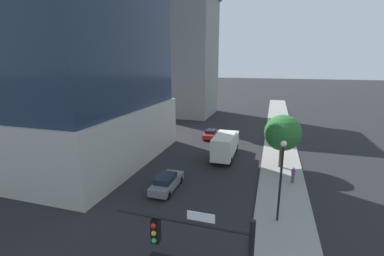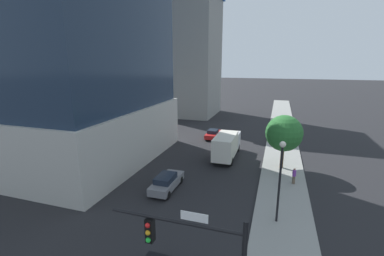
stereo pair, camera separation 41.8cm
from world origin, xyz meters
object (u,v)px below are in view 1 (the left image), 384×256
construction_building (183,45)px  street_lamp (281,170)px  pedestrian_purple_shirt (293,175)px  car_gray (167,182)px  car_red (211,134)px  traffic_light_pole (204,254)px  street_tree (283,133)px  box_truck (225,144)px

construction_building → street_lamp: size_ratio=6.16×
pedestrian_purple_shirt → car_gray: bearing=-157.4°
construction_building → car_gray: construction_building is taller
car_red → construction_building: bearing=120.7°
traffic_light_pole → street_tree: 21.19m
traffic_light_pole → street_lamp: street_lamp is taller
car_red → box_truck: bearing=-65.5°
car_red → pedestrian_purple_shirt: bearing=-50.1°
construction_building → box_truck: 32.83m
box_truck → pedestrian_purple_shirt: size_ratio=4.86×
street_tree → pedestrian_purple_shirt: 5.13m
traffic_light_pole → pedestrian_purple_shirt: traffic_light_pole is taller
construction_building → traffic_light_pole: (17.47, -48.65, -11.09)m
traffic_light_pole → car_gray: bearing=118.6°
construction_building → pedestrian_purple_shirt: (22.04, -31.62, -14.35)m
construction_building → car_red: 25.63m
traffic_light_pole → street_tree: bearing=80.6°
construction_building → car_red: bearing=-59.3°
street_lamp → car_red: bearing=115.5°
construction_building → street_tree: construction_building is taller
traffic_light_pole → pedestrian_purple_shirt: bearing=75.0°
street_tree → car_red: bearing=136.5°
street_lamp → car_gray: bearing=166.4°
construction_building → street_tree: 36.50m
street_lamp → car_gray: street_lamp is taller
car_gray → pedestrian_purple_shirt: (11.29, 4.71, 0.18)m
car_gray → pedestrian_purple_shirt: bearing=22.6°
traffic_light_pole → street_lamp: size_ratio=0.96×
street_lamp → traffic_light_pole: bearing=-107.3°
car_red → box_truck: size_ratio=0.54×
pedestrian_purple_shirt → traffic_light_pole: bearing=-105.0°
car_red → street_lamp: bearing=-64.5°
traffic_light_pole → box_truck: 22.81m
street_lamp → street_tree: 10.98m
traffic_light_pole → street_tree: (3.45, 20.91, -0.12)m
car_red → car_gray: 18.23m
street_tree → car_red: size_ratio=1.42×
traffic_light_pole → street_tree: street_tree is taller
street_tree → car_gray: 13.73m
pedestrian_purple_shirt → construction_building: bearing=124.9°
car_red → box_truck: 8.95m
car_gray → pedestrian_purple_shirt: size_ratio=2.97×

